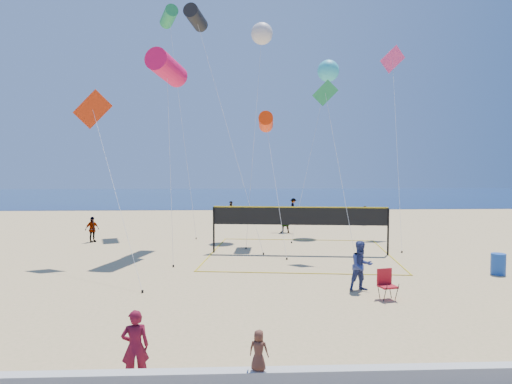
{
  "coord_description": "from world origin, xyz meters",
  "views": [
    {
      "loc": [
        -1.81,
        -11.58,
        4.48
      ],
      "look_at": [
        -1.2,
        2.0,
        3.77
      ],
      "focal_mm": 32.0,
      "sensor_mm": 36.0,
      "label": 1
    }
  ],
  "objects_px": {
    "woman": "(135,347)",
    "trash_barrel": "(498,264)",
    "volleyball_net": "(300,221)",
    "camp_chair": "(386,282)"
  },
  "relations": [
    {
      "from": "woman",
      "to": "camp_chair",
      "type": "relative_size",
      "value": 1.37
    },
    {
      "from": "volleyball_net",
      "to": "woman",
      "type": "bearing_deg",
      "value": -103.91
    },
    {
      "from": "woman",
      "to": "trash_barrel",
      "type": "height_order",
      "value": "woman"
    },
    {
      "from": "woman",
      "to": "camp_chair",
      "type": "height_order",
      "value": "woman"
    },
    {
      "from": "camp_chair",
      "to": "volleyball_net",
      "type": "distance_m",
      "value": 8.63
    },
    {
      "from": "woman",
      "to": "trash_barrel",
      "type": "relative_size",
      "value": 1.75
    },
    {
      "from": "woman",
      "to": "volleyball_net",
      "type": "relative_size",
      "value": 0.15
    },
    {
      "from": "camp_chair",
      "to": "volleyball_net",
      "type": "xyz_separation_m",
      "value": [
        -1.8,
        8.36,
        1.13
      ]
    },
    {
      "from": "woman",
      "to": "camp_chair",
      "type": "xyz_separation_m",
      "value": [
        7.24,
        5.83,
        -0.2
      ]
    },
    {
      "from": "camp_chair",
      "to": "volleyball_net",
      "type": "height_order",
      "value": "volleyball_net"
    }
  ]
}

